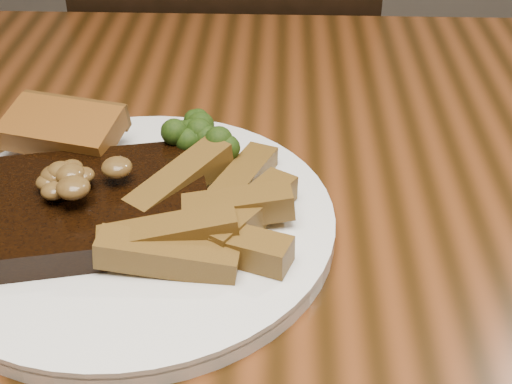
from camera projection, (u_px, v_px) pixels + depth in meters
dining_table at (258, 317)px, 0.60m from camera, size 1.60×0.90×0.75m
chair_far at (232, 135)px, 1.20m from camera, size 0.42×0.42×0.88m
plate at (133, 225)px, 0.55m from camera, size 0.34×0.34×0.01m
steak at (93, 208)px, 0.53m from camera, size 0.20×0.16×0.03m
steak_bone at (74, 264)px, 0.49m from camera, size 0.13×0.04×0.02m
mushroom_pile at (77, 173)px, 0.52m from camera, size 0.07×0.07×0.03m
garlic_bread at (65, 148)px, 0.61m from camera, size 0.11×0.07×0.02m
potato_wedges at (209, 220)px, 0.52m from camera, size 0.12×0.12×0.02m
broccoli_cluster at (197, 143)px, 0.60m from camera, size 0.06×0.06×0.04m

